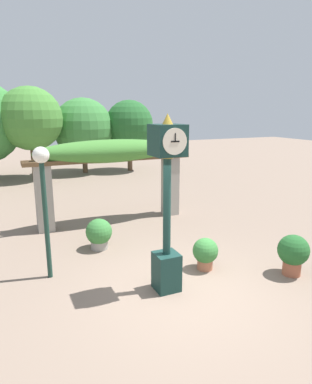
{
  "coord_description": "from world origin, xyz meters",
  "views": [
    {
      "loc": [
        -3.0,
        -5.29,
        3.47
      ],
      "look_at": [
        -0.29,
        0.75,
        1.88
      ],
      "focal_mm": 32.0,
      "sensor_mm": 36.0,
      "label": 1
    }
  ],
  "objects_px": {
    "pedestal_clock": "(167,203)",
    "potted_plant_near_right": "(293,253)",
    "potted_plant_far_left": "(99,233)",
    "potted_plant_near_left": "(205,252)",
    "lamp_post": "(43,183)"
  },
  "relations": [
    {
      "from": "pedestal_clock",
      "to": "lamp_post",
      "type": "bearing_deg",
      "value": 144.08
    },
    {
      "from": "pedestal_clock",
      "to": "potted_plant_near_right",
      "type": "height_order",
      "value": "pedestal_clock"
    },
    {
      "from": "pedestal_clock",
      "to": "lamp_post",
      "type": "height_order",
      "value": "pedestal_clock"
    },
    {
      "from": "potted_plant_near_left",
      "to": "potted_plant_far_left",
      "type": "distance_m",
      "value": 2.8
    },
    {
      "from": "potted_plant_far_left",
      "to": "pedestal_clock",
      "type": "bearing_deg",
      "value": -75.14
    },
    {
      "from": "potted_plant_far_left",
      "to": "potted_plant_near_right",
      "type": "bearing_deg",
      "value": -42.16
    },
    {
      "from": "potted_plant_near_left",
      "to": "potted_plant_far_left",
      "type": "bearing_deg",
      "value": 131.38
    },
    {
      "from": "potted_plant_near_left",
      "to": "potted_plant_near_right",
      "type": "distance_m",
      "value": 1.86
    },
    {
      "from": "potted_plant_near_right",
      "to": "potted_plant_far_left",
      "type": "height_order",
      "value": "potted_plant_near_right"
    },
    {
      "from": "pedestal_clock",
      "to": "potted_plant_near_left",
      "type": "height_order",
      "value": "pedestal_clock"
    },
    {
      "from": "pedestal_clock",
      "to": "potted_plant_near_right",
      "type": "relative_size",
      "value": 3.81
    },
    {
      "from": "pedestal_clock",
      "to": "potted_plant_near_right",
      "type": "distance_m",
      "value": 3.07
    },
    {
      "from": "lamp_post",
      "to": "pedestal_clock",
      "type": "bearing_deg",
      "value": -35.92
    },
    {
      "from": "potted_plant_near_right",
      "to": "potted_plant_far_left",
      "type": "bearing_deg",
      "value": 137.84
    },
    {
      "from": "potted_plant_near_left",
      "to": "potted_plant_near_right",
      "type": "bearing_deg",
      "value": -32.38
    }
  ]
}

